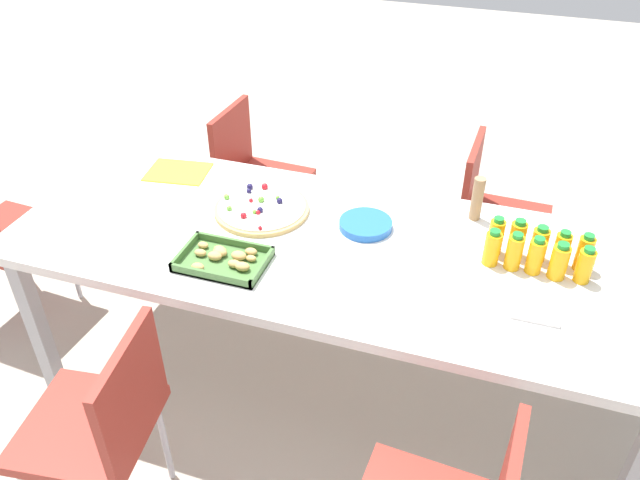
% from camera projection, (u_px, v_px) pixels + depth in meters
% --- Properties ---
extents(ground_plane, '(12.00, 12.00, 0.00)m').
position_uv_depth(ground_plane, '(329.00, 382.00, 2.77)').
color(ground_plane, '#B2A899').
extents(party_table, '(2.40, 0.92, 0.75)m').
position_uv_depth(party_table, '(330.00, 256.00, 2.37)').
color(party_table, silver).
rests_on(party_table, ground_plane).
extents(chair_near_right, '(0.42, 0.42, 0.83)m').
position_uv_depth(chair_near_right, '(254.00, 172.00, 3.27)').
color(chair_near_right, maroon).
rests_on(chair_near_right, ground_plane).
extents(chair_near_left, '(0.41, 0.41, 0.83)m').
position_uv_depth(chair_near_left, '(492.00, 211.00, 2.97)').
color(chair_near_left, maroon).
rests_on(chair_near_left, ground_plane).
extents(chair_far_right, '(0.45, 0.45, 0.83)m').
position_uv_depth(chair_far_right, '(104.00, 420.00, 1.99)').
color(chair_far_right, maroon).
rests_on(chair_far_right, ground_plane).
extents(juice_bottle_0, '(0.05, 0.05, 0.14)m').
position_uv_depth(juice_bottle_0, '(584.00, 253.00, 2.17)').
color(juice_bottle_0, '#F9AB14').
rests_on(juice_bottle_0, party_table).
extents(juice_bottle_1, '(0.05, 0.05, 0.14)m').
position_uv_depth(juice_bottle_1, '(561.00, 249.00, 2.19)').
color(juice_bottle_1, '#F9AF14').
rests_on(juice_bottle_1, party_table).
extents(juice_bottle_2, '(0.06, 0.06, 0.14)m').
position_uv_depth(juice_bottle_2, '(539.00, 244.00, 2.22)').
color(juice_bottle_2, '#FAAC14').
rests_on(juice_bottle_2, party_table).
extents(juice_bottle_3, '(0.06, 0.06, 0.15)m').
position_uv_depth(juice_bottle_3, '(517.00, 239.00, 2.24)').
color(juice_bottle_3, '#F8AC14').
rests_on(juice_bottle_3, party_table).
extents(juice_bottle_4, '(0.05, 0.05, 0.15)m').
position_uv_depth(juice_bottle_4, '(496.00, 236.00, 2.25)').
color(juice_bottle_4, '#F9AF14').
rests_on(juice_bottle_4, party_table).
extents(juice_bottle_5, '(0.06, 0.06, 0.14)m').
position_uv_depth(juice_bottle_5, '(585.00, 265.00, 2.12)').
color(juice_bottle_5, '#F9AD14').
rests_on(juice_bottle_5, party_table).
extents(juice_bottle_6, '(0.06, 0.06, 0.14)m').
position_uv_depth(juice_bottle_6, '(559.00, 262.00, 2.14)').
color(juice_bottle_6, '#FAAC14').
rests_on(juice_bottle_6, party_table).
extents(juice_bottle_7, '(0.06, 0.06, 0.14)m').
position_uv_depth(juice_bottle_7, '(536.00, 256.00, 2.16)').
color(juice_bottle_7, '#FAAC14').
rests_on(juice_bottle_7, party_table).
extents(juice_bottle_8, '(0.06, 0.06, 0.14)m').
position_uv_depth(juice_bottle_8, '(514.00, 252.00, 2.18)').
color(juice_bottle_8, '#F9AB14').
rests_on(juice_bottle_8, party_table).
extents(juice_bottle_9, '(0.06, 0.06, 0.14)m').
position_uv_depth(juice_bottle_9, '(492.00, 248.00, 2.20)').
color(juice_bottle_9, '#F9AF14').
rests_on(juice_bottle_9, party_table).
extents(fruit_pizza, '(0.38, 0.38, 0.05)m').
position_uv_depth(fruit_pizza, '(262.00, 208.00, 2.51)').
color(fruit_pizza, tan).
rests_on(fruit_pizza, party_table).
extents(snack_tray, '(0.31, 0.21, 0.04)m').
position_uv_depth(snack_tray, '(224.00, 259.00, 2.23)').
color(snack_tray, '#477238').
rests_on(snack_tray, party_table).
extents(plate_stack, '(0.20, 0.20, 0.03)m').
position_uv_depth(plate_stack, '(366.00, 225.00, 2.41)').
color(plate_stack, blue).
rests_on(plate_stack, party_table).
extents(napkin_stack, '(0.15, 0.15, 0.01)m').
position_uv_depth(napkin_stack, '(537.00, 307.00, 2.04)').
color(napkin_stack, white).
rests_on(napkin_stack, party_table).
extents(cardboard_tube, '(0.04, 0.04, 0.18)m').
position_uv_depth(cardboard_tube, '(477.00, 199.00, 2.42)').
color(cardboard_tube, '#9E7A56').
rests_on(cardboard_tube, party_table).
extents(paper_folder, '(0.29, 0.24, 0.01)m').
position_uv_depth(paper_folder, '(178.00, 172.00, 2.76)').
color(paper_folder, yellow).
rests_on(paper_folder, party_table).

